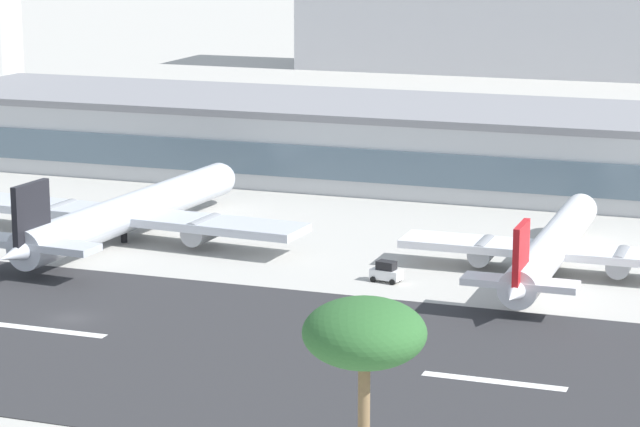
% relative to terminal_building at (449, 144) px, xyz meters
% --- Properties ---
extents(ground_plane, '(1400.00, 1400.00, 0.00)m').
position_rel_terminal_building_xyz_m(ground_plane, '(-16.68, -77.27, -5.48)').
color(ground_plane, '#B2AFA8').
extents(runway_strip, '(800.00, 40.87, 0.08)m').
position_rel_terminal_building_xyz_m(runway_strip, '(-16.68, -81.24, -5.44)').
color(runway_strip, '#2D2D30').
rests_on(runway_strip, ground_plane).
extents(runway_centreline_dash_4, '(12.00, 1.20, 0.01)m').
position_rel_terminal_building_xyz_m(runway_centreline_dash_4, '(-16.92, -81.24, -5.40)').
color(runway_centreline_dash_4, white).
rests_on(runway_centreline_dash_4, runway_strip).
extents(runway_centreline_dash_5, '(12.00, 1.20, 0.01)m').
position_rel_terminal_building_xyz_m(runway_centreline_dash_5, '(24.81, -81.24, -5.40)').
color(runway_centreline_dash_5, white).
rests_on(runway_centreline_dash_5, runway_strip).
extents(terminal_building, '(158.33, 29.87, 10.96)m').
position_rel_terminal_building_xyz_m(terminal_building, '(0.00, 0.00, 0.00)').
color(terminal_building, '#B7BABC').
rests_on(terminal_building, ground_plane).
extents(airliner_black_tail_gate_0, '(44.21, 48.99, 10.23)m').
position_rel_terminal_building_xyz_m(airliner_black_tail_gate_0, '(-26.38, -47.79, -2.23)').
color(airliner_black_tail_gate_0, silver).
rests_on(airliner_black_tail_gate_0, ground_plane).
extents(airliner_red_tail_gate_1, '(32.33, 43.42, 9.06)m').
position_rel_terminal_building_xyz_m(airliner_red_tail_gate_1, '(22.92, -46.31, -2.59)').
color(airliner_red_tail_gate_1, white).
rests_on(airliner_red_tail_gate_1, ground_plane).
extents(service_baggage_tug_1, '(3.44, 2.37, 2.20)m').
position_rel_terminal_building_xyz_m(service_baggage_tug_1, '(7.41, -54.38, -4.44)').
color(service_baggage_tug_1, white).
rests_on(service_baggage_tug_1, ground_plane).
extents(palm_tree_1, '(7.16, 7.16, 16.09)m').
position_rel_terminal_building_xyz_m(palm_tree_1, '(24.46, -114.91, 8.40)').
color(palm_tree_1, brown).
rests_on(palm_tree_1, ground_plane).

